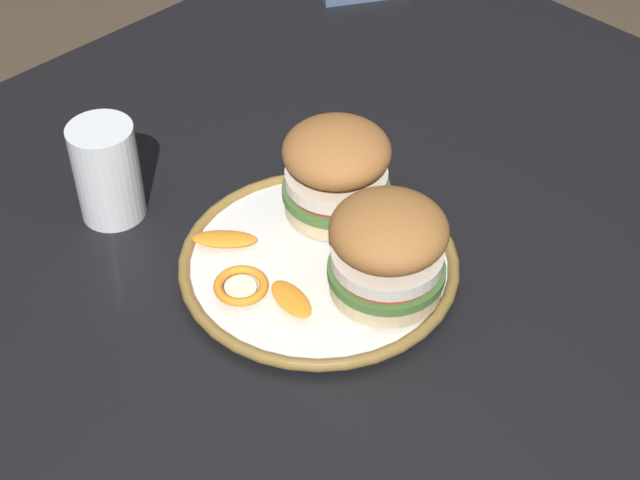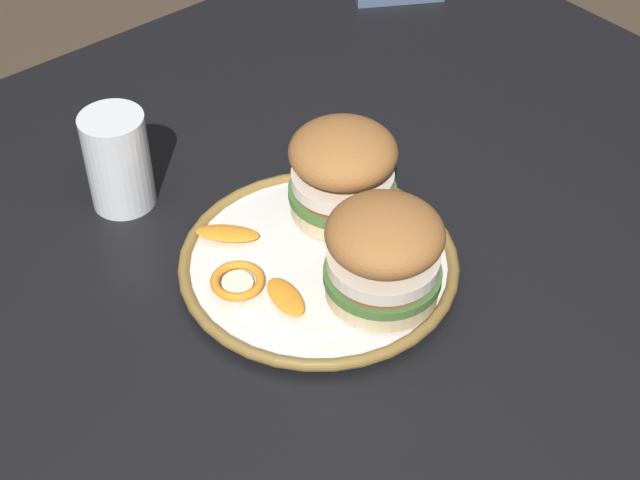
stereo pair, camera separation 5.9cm
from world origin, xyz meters
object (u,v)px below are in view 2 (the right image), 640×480
(dinner_plate, at_px, (320,262))
(sandwich_half_right, at_px, (384,253))
(dining_table, at_px, (295,314))
(sandwich_half_left, at_px, (344,171))
(drinking_glass, at_px, (119,165))

(dinner_plate, bearing_deg, sandwich_half_right, 101.07)
(dining_table, distance_m, sandwich_half_left, 0.18)
(dining_table, relative_size, dinner_plate, 4.42)
(dining_table, bearing_deg, drinking_glass, -62.17)
(sandwich_half_left, bearing_deg, drinking_glass, -48.13)
(dining_table, relative_size, drinking_glass, 11.26)
(sandwich_half_left, distance_m, drinking_glass, 0.24)
(sandwich_half_left, relative_size, sandwich_half_right, 0.94)
(dining_table, relative_size, sandwich_half_left, 8.53)
(sandwich_half_left, xyz_separation_m, sandwich_half_right, (0.05, 0.11, 0.00))
(sandwich_half_left, xyz_separation_m, drinking_glass, (0.16, -0.18, -0.02))
(dinner_plate, xyz_separation_m, drinking_glass, (0.09, -0.22, 0.04))
(dinner_plate, xyz_separation_m, sandwich_half_right, (-0.01, 0.07, 0.06))
(dining_table, distance_m, drinking_glass, 0.25)
(dining_table, distance_m, sandwich_half_right, 0.20)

